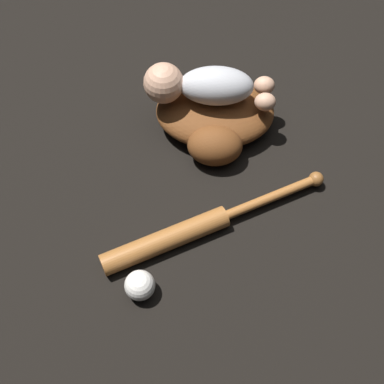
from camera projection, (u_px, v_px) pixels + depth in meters
name	position (u px, v px, depth m)	size (l,w,h in m)	color
ground_plane	(213.00, 110.00, 1.57)	(6.00, 6.00, 0.00)	black
baseball_glove	(215.00, 117.00, 1.49)	(0.41, 0.38, 0.11)	brown
baby_figure	(202.00, 85.00, 1.42)	(0.35, 0.22, 0.11)	#B2B2B7
baseball_bat	(188.00, 231.00, 1.33)	(0.62, 0.08, 0.06)	#9E602D
baseball	(140.00, 285.00, 1.24)	(0.07, 0.07, 0.07)	white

